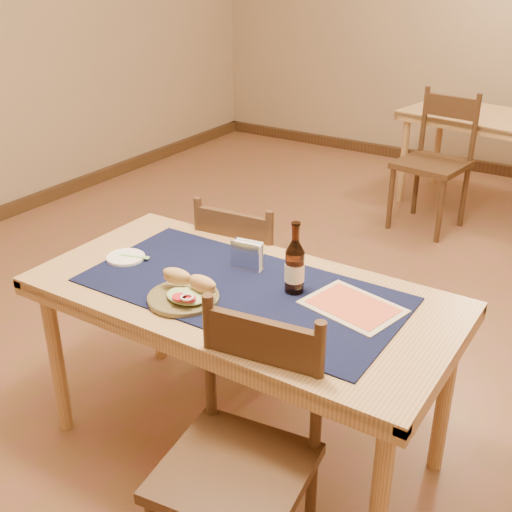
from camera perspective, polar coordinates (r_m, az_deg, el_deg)
The scene contains 14 objects.
room at distance 2.84m, azimuth 7.92°, elevation 15.31°, with size 6.04×7.04×2.84m.
main_table at distance 2.44m, azimuth -1.27°, elevation -4.73°, with size 1.60×0.80×0.75m.
placemat at distance 2.40m, azimuth -1.29°, elevation -2.97°, with size 1.20×0.60×0.01m, color black.
baseboard at distance 3.36m, azimuth 6.53°, elevation -7.96°, with size 6.00×7.00×0.10m.
back_table at distance 5.30m, azimuth 21.10°, elevation 10.55°, with size 1.57×0.97×0.75m.
chair_main_far at distance 3.08m, azimuth -0.65°, elevation -2.04°, with size 0.46×0.46×0.90m.
chair_main_near at distance 2.07m, azimuth -1.36°, elevation -17.44°, with size 0.49×0.49×0.94m.
chair_back_near at distance 4.88m, azimuth 15.62°, elevation 8.25°, with size 0.51×0.51×0.99m.
sandwich_plate at distance 2.32m, azimuth -6.29°, elevation -3.31°, with size 0.26×0.26×0.10m.
side_plate at distance 2.67m, azimuth -11.52°, elevation -0.09°, with size 0.16×0.16×0.01m.
fork at distance 2.65m, azimuth -10.58°, elevation -0.05°, with size 0.13×0.06×0.00m.
beer_bottle at distance 2.33m, azimuth 3.45°, elevation -0.95°, with size 0.07×0.07×0.28m.
napkin_holder at distance 2.52m, azimuth -0.80°, elevation 0.02°, with size 0.14×0.06×0.12m.
menu_card at distance 2.30m, azimuth 8.60°, elevation -4.46°, with size 0.37×0.31×0.01m.
Camera 1 is at (1.18, -2.54, 1.90)m, focal length 45.00 mm.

